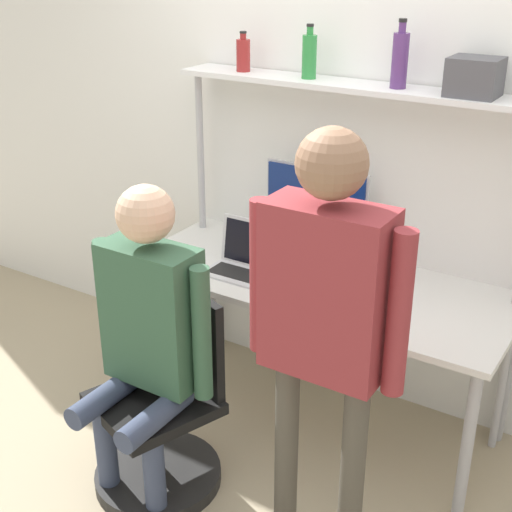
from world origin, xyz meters
TOP-DOWN VIEW (x-y plane):
  - ground_plane at (0.00, 0.00)m, footprint 12.00×12.00m
  - wall_back at (0.00, 0.79)m, footprint 8.00×0.06m
  - desk at (0.00, 0.39)m, footprint 1.81×0.74m
  - shelf_unit at (0.00, 0.64)m, footprint 1.72×0.23m
  - monitor at (-0.15, 0.63)m, footprint 0.55×0.18m
  - laptop at (-0.35, 0.29)m, footprint 0.29×0.24m
  - cell_phone at (-0.11, 0.25)m, footprint 0.07×0.15m
  - office_chair at (-0.34, -0.36)m, footprint 0.59×0.59m
  - person_seated at (-0.36, -0.40)m, footprint 0.57×0.47m
  - person_standing at (0.42, -0.38)m, footprint 0.59×0.23m
  - bottle_green at (-0.21, 0.64)m, footprint 0.07×0.07m
  - bottle_purple at (0.22, 0.64)m, footprint 0.07×0.07m
  - bottle_red at (-0.57, 0.64)m, footprint 0.07×0.07m
  - storage_box at (0.54, 0.64)m, footprint 0.20×0.18m

SIDE VIEW (x-z plane):
  - ground_plane at x=0.00m, z-range 0.00..0.00m
  - office_chair at x=-0.34m, z-range -0.18..0.71m
  - desk at x=0.00m, z-range 0.31..1.08m
  - cell_phone at x=-0.11m, z-range 0.77..0.78m
  - person_seated at x=-0.36m, z-range 0.12..1.50m
  - laptop at x=-0.35m, z-range 0.72..0.96m
  - monitor at x=-0.15m, z-range 0.81..1.26m
  - person_standing at x=0.42m, z-range 0.24..1.95m
  - wall_back at x=0.00m, z-range 0.00..2.70m
  - shelf_unit at x=0.00m, z-range 0.57..2.20m
  - storage_box at x=0.54m, z-range 1.64..1.79m
  - bottle_red at x=-0.57m, z-range 1.62..1.81m
  - bottle_green at x=-0.21m, z-range 1.62..1.86m
  - bottle_purple at x=0.22m, z-range 1.61..1.90m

